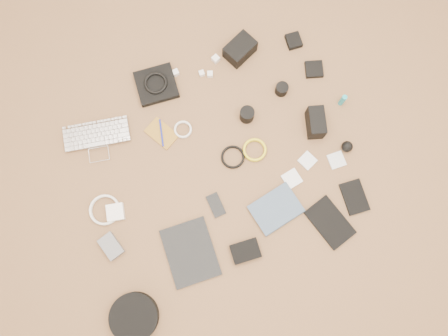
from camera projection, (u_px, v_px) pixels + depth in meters
name	position (u px, v px, depth m)	size (l,w,h in m)	color
room_shell	(211.00, 37.00, 0.86)	(4.04, 4.04, 2.58)	brown
laptop	(98.00, 143.00, 2.09)	(0.32, 0.22, 0.02)	#BCBCC0
headphone_pouch	(156.00, 85.00, 2.15)	(0.19, 0.18, 0.03)	black
headphones	(156.00, 83.00, 2.12)	(0.11, 0.11, 0.01)	black
charger_a	(176.00, 73.00, 2.16)	(0.03, 0.03, 0.03)	white
charger_b	(202.00, 73.00, 2.17)	(0.03, 0.03, 0.02)	white
charger_c	(216.00, 59.00, 2.18)	(0.03, 0.03, 0.03)	white
charger_d	(210.00, 74.00, 2.16)	(0.03, 0.03, 0.03)	white
dslr_camera	(240.00, 49.00, 2.16)	(0.15, 0.10, 0.08)	black
lens_pouch	(294.00, 41.00, 2.20)	(0.07, 0.08, 0.03)	black
notebook_olive	(162.00, 133.00, 2.11)	(0.10, 0.15, 0.01)	olive
pen_blue	(161.00, 133.00, 2.10)	(0.01, 0.01, 0.14)	#121D97
cable_white_a	(183.00, 130.00, 2.11)	(0.09, 0.09, 0.01)	white
lens_a	(247.00, 115.00, 2.09)	(0.07, 0.07, 0.07)	black
lens_b	(282.00, 89.00, 2.13)	(0.06, 0.06, 0.06)	black
card_reader	(314.00, 69.00, 2.17)	(0.09, 0.09, 0.02)	black
power_brick	(116.00, 212.00, 2.02)	(0.08, 0.08, 0.03)	white
cable_white_b	(105.00, 210.00, 2.03)	(0.14, 0.14, 0.01)	white
cable_black	(233.00, 157.00, 2.09)	(0.11, 0.11, 0.01)	black
cable_yellow	(255.00, 150.00, 2.09)	(0.11, 0.11, 0.01)	gold
flash	(316.00, 123.00, 2.07)	(0.07, 0.14, 0.10)	black
lens_cleaner	(343.00, 100.00, 2.10)	(0.02, 0.02, 0.08)	teal
battery_charger	(111.00, 246.00, 1.99)	(0.07, 0.11, 0.03)	slate
tablet	(190.00, 252.00, 1.99)	(0.22, 0.28, 0.01)	black
phone	(216.00, 205.00, 2.04)	(0.06, 0.11, 0.01)	black
filter_case_left	(292.00, 179.00, 2.06)	(0.08, 0.08, 0.01)	silver
filter_case_mid	(307.00, 161.00, 2.08)	(0.07, 0.07, 0.01)	silver
filter_case_right	(336.00, 160.00, 2.08)	(0.07, 0.07, 0.01)	silver
air_blower	(347.00, 147.00, 2.07)	(0.05, 0.05, 0.05)	black
headphone_case	(134.00, 317.00, 1.91)	(0.21, 0.21, 0.06)	black
drive_case	(245.00, 251.00, 1.98)	(0.13, 0.09, 0.03)	black
paperback	(286.00, 224.00, 2.01)	(0.16, 0.22, 0.02)	#3D4F67
notebook_black_a	(330.00, 222.00, 2.02)	(0.14, 0.22, 0.02)	black
notebook_black_b	(354.00, 197.00, 2.04)	(0.10, 0.16, 0.01)	black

